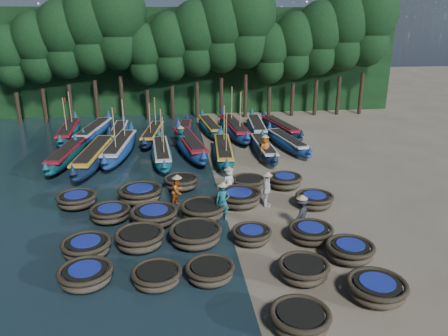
{
  "coord_description": "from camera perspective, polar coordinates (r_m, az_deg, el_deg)",
  "views": [
    {
      "loc": [
        -2.5,
        -20.77,
        9.16
      ],
      "look_at": [
        0.34,
        1.65,
        1.3
      ],
      "focal_mm": 35.0,
      "sensor_mm": 36.0,
      "label": 1
    }
  ],
  "objects": [
    {
      "name": "ground",
      "position": [
        22.84,
        -0.32,
        -4.47
      ],
      "size": [
        120.0,
        120.0,
        0.0
      ],
      "primitive_type": "plane",
      "color": "gray",
      "rests_on": "ground"
    },
    {
      "name": "foliage_wall",
      "position": [
        44.54,
        -4.07,
        13.77
      ],
      "size": [
        40.0,
        3.0,
        10.0
      ],
      "primitive_type": "cube",
      "color": "black",
      "rests_on": "ground"
    },
    {
      "name": "coracle_3",
      "position": [
        14.27,
        9.9,
        -18.93
      ],
      "size": [
        2.05,
        2.05,
        0.74
      ],
      "rotation": [
        0.0,
        0.0,
        -0.19
      ],
      "color": "#4D4330",
      "rests_on": "ground"
    },
    {
      "name": "coracle_4",
      "position": [
        16.24,
        19.31,
        -14.67
      ],
      "size": [
        2.45,
        2.45,
        0.7
      ],
      "rotation": [
        0.0,
        0.0,
        0.34
      ],
      "color": "#4D4330",
      "rests_on": "ground"
    },
    {
      "name": "coracle_5",
      "position": [
        16.82,
        -17.63,
        -13.21
      ],
      "size": [
        2.23,
        2.23,
        0.7
      ],
      "rotation": [
        0.0,
        0.0,
        -0.24
      ],
      "color": "#4D4330",
      "rests_on": "ground"
    },
    {
      "name": "coracle_6",
      "position": [
        16.27,
        -8.77,
        -13.79
      ],
      "size": [
        1.84,
        1.84,
        0.64
      ],
      "rotation": [
        0.0,
        0.0,
        0.01
      ],
      "color": "#4D4330",
      "rests_on": "ground"
    },
    {
      "name": "coracle_7",
      "position": [
        16.31,
        -1.84,
        -13.38
      ],
      "size": [
        1.83,
        1.83,
        0.67
      ],
      "rotation": [
        0.0,
        0.0,
        -0.1
      ],
      "color": "#4D4330",
      "rests_on": "ground"
    },
    {
      "name": "coracle_8",
      "position": [
        16.59,
        10.34,
        -12.97
      ],
      "size": [
        2.15,
        2.15,
        0.73
      ],
      "rotation": [
        0.0,
        0.0,
        -0.27
      ],
      "color": "#4D4330",
      "rests_on": "ground"
    },
    {
      "name": "coracle_9",
      "position": [
        18.17,
        16.13,
        -10.37
      ],
      "size": [
        2.22,
        2.22,
        0.74
      ],
      "rotation": [
        0.0,
        0.0,
        0.3
      ],
      "color": "#4D4330",
      "rests_on": "ground"
    },
    {
      "name": "coracle_10",
      "position": [
        18.64,
        -17.53,
        -9.83
      ],
      "size": [
        2.18,
        2.18,
        0.7
      ],
      "rotation": [
        0.0,
        0.0,
        0.19
      ],
      "color": "#4D4330",
      "rests_on": "ground"
    },
    {
      "name": "coracle_11",
      "position": [
        18.65,
        -10.93,
        -9.05
      ],
      "size": [
        2.43,
        2.43,
        0.79
      ],
      "rotation": [
        0.0,
        0.0,
        -0.32
      ],
      "color": "#4D4330",
      "rests_on": "ground"
    },
    {
      "name": "coracle_12",
      "position": [
        18.66,
        -3.74,
        -8.71
      ],
      "size": [
        2.27,
        2.27,
        0.78
      ],
      "rotation": [
        0.0,
        0.0,
        -0.03
      ],
      "color": "#4D4330",
      "rests_on": "ground"
    },
    {
      "name": "coracle_13",
      "position": [
        18.81,
        3.62,
        -8.72
      ],
      "size": [
        1.73,
        1.73,
        0.64
      ],
      "rotation": [
        0.0,
        0.0,
        0.05
      ],
      "color": "#4D4330",
      "rests_on": "ground"
    },
    {
      "name": "coracle_14",
      "position": [
        19.24,
        11.24,
        -8.3
      ],
      "size": [
        2.22,
        2.22,
        0.69
      ],
      "rotation": [
        0.0,
        0.0,
        0.28
      ],
      "color": "#4D4330",
      "rests_on": "ground"
    },
    {
      "name": "coracle_15",
      "position": [
        21.35,
        -14.64,
        -5.74
      ],
      "size": [
        2.34,
        2.34,
        0.68
      ],
      "rotation": [
        0.0,
        0.0,
        -0.39
      ],
      "color": "#4D4330",
      "rests_on": "ground"
    },
    {
      "name": "coracle_16",
      "position": [
        20.56,
        -9.11,
        -6.17
      ],
      "size": [
        2.22,
        2.22,
        0.76
      ],
      "rotation": [
        0.0,
        0.0,
        0.05
      ],
      "color": "#4D4330",
      "rests_on": "ground"
    },
    {
      "name": "coracle_17",
      "position": [
        20.83,
        -2.78,
        -5.55
      ],
      "size": [
        2.27,
        2.27,
        0.79
      ],
      "rotation": [
        0.0,
        0.0,
        -0.14
      ],
      "color": "#4D4330",
      "rests_on": "ground"
    },
    {
      "name": "coracle_18",
      "position": [
        22.27,
        1.99,
        -3.88
      ],
      "size": [
        2.39,
        2.39,
        0.76
      ],
      "rotation": [
        0.0,
        0.0,
        0.14
      ],
      "color": "#4D4330",
      "rests_on": "ground"
    },
    {
      "name": "coracle_19",
      "position": [
        22.55,
        11.72,
        -4.11
      ],
      "size": [
        2.39,
        2.39,
        0.69
      ],
      "rotation": [
        0.0,
        0.0,
        0.44
      ],
      "color": "#4D4330",
      "rests_on": "ground"
    },
    {
      "name": "coracle_20",
      "position": [
        23.33,
        -18.7,
        -3.94
      ],
      "size": [
        2.37,
        2.37,
        0.7
      ],
      "rotation": [
        0.0,
        0.0,
        -0.33
      ],
      "color": "#4D4330",
      "rests_on": "ground"
    },
    {
      "name": "coracle_21",
      "position": [
        23.03,
        -10.86,
        -3.34
      ],
      "size": [
        2.74,
        2.74,
        0.82
      ],
      "rotation": [
        0.0,
        0.0,
        0.35
      ],
      "color": "#4D4330",
      "rests_on": "ground"
    },
    {
      "name": "coracle_22",
      "position": [
        24.47,
        -5.61,
        -1.86
      ],
      "size": [
        2.07,
        2.07,
        0.73
      ],
      "rotation": [
        0.0,
        0.0,
        0.16
      ],
      "color": "#4D4330",
      "rests_on": "ground"
    },
    {
      "name": "coracle_23",
      "position": [
        24.26,
        3.21,
        -1.97
      ],
      "size": [
        2.09,
        2.09,
        0.73
      ],
      "rotation": [
        0.0,
        0.0,
        0.23
      ],
      "color": "#4D4330",
      "rests_on": "ground"
    },
    {
      "name": "coracle_24",
      "position": [
        24.75,
        7.95,
        -1.67
      ],
      "size": [
        1.94,
        1.94,
        0.75
      ],
      "rotation": [
        0.0,
        0.0,
        0.05
      ],
      "color": "#4D4330",
      "rests_on": "ground"
    },
    {
      "name": "long_boat_1",
      "position": [
        30.68,
        -19.76,
        1.7
      ],
      "size": [
        2.24,
        7.98,
        1.41
      ],
      "rotation": [
        0.0,
        0.0,
        -0.11
      ],
      "color": "navy",
      "rests_on": "ground"
    },
    {
      "name": "long_boat_2",
      "position": [
        29.53,
        -16.57,
        1.54
      ],
      "size": [
        2.58,
        9.12,
        1.61
      ],
      "rotation": [
        0.0,
        0.0,
        -0.11
      ],
      "color": "#0E2036",
      "rests_on": "ground"
    },
    {
      "name": "long_boat_3",
      "position": [
        30.96,
        -13.44,
        2.58
      ],
      "size": [
        2.53,
        8.73,
        3.73
      ],
      "rotation": [
        0.0,
        0.0,
        -0.12
      ],
      "color": "navy",
      "rests_on": "ground"
    },
    {
      "name": "long_boat_4",
      "position": [
        29.47,
        -8.15,
        1.94
      ],
      "size": [
        1.79,
        7.77,
        3.31
      ],
      "rotation": [
        0.0,
        0.0,
        0.06
      ],
      "color": "navy",
      "rests_on": "ground"
    },
    {
      "name": "long_boat_5",
      "position": [
        30.96,
        -4.54,
        3.07
      ],
      "size": [
        2.93,
        8.95,
        1.59
      ],
      "rotation": [
        0.0,
        0.0,
        0.16
      ],
      "color": "navy",
      "rests_on": "ground"
    },
    {
      "name": "long_boat_6",
      "position": [
        29.42,
        -0.06,
        2.16
      ],
      "size": [
        2.01,
        8.15,
        3.47
      ],
      "rotation": [
        0.0,
        0.0,
        -0.07
      ],
      "color": "navy",
      "rests_on": "ground"
    },
    {
      "name": "long_boat_7",
      "position": [
        30.49,
        5.19,
        2.57
      ],
      "size": [
        1.32,
        7.26,
        1.28
      ],
      "rotation": [
        0.0,
        0.0,
        -0.01
      ],
      "color": "#0E2036",
      "rests_on": "ground"
    },
    {
      "name": "long_boat_8",
      "position": [
        32.16,
        8.29,
        3.34
      ],
      "size": [
        2.43,
        7.27,
        1.3
      ],
      "rotation": [
        0.0,
        0.0,
        0.16
      ],
      "color": "navy",
      "rests_on": "ground"
    },
    {
      "name": "long_boat_9",
      "position": [
        36.64,
        -19.6,
        4.48
      ],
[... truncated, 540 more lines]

